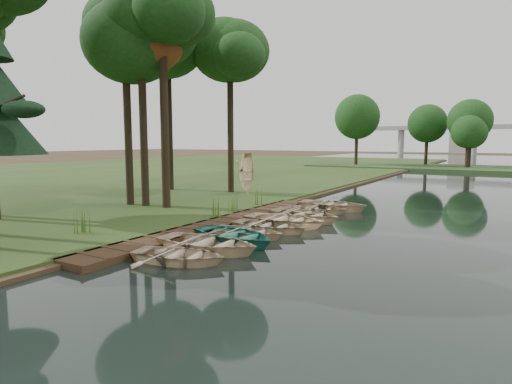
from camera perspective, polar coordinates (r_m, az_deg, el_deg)
The scene contains 25 objects.
ground at distance 19.31m, azimuth -1.12°, elevation -5.26°, with size 300.00×300.00×0.00m, color #3D2F1D.
boardwalk at distance 20.16m, azimuth -4.98°, elevation -4.34°, with size 1.60×16.00×0.30m, color #362415.
peninsula at distance 66.11m, azimuth 29.30°, elevation 2.63°, with size 50.00×14.00×0.45m, color #2C471F.
far_trees at distance 66.23m, azimuth 26.70°, elevation 8.15°, with size 45.60×5.60×8.80m.
building_b at distance 161.68m, azimuth 25.97°, elevation 6.82°, with size 8.00×8.00×12.00m, color #A5A5A0.
rowboat_0 at distance 14.42m, azimuth -10.21°, elevation -7.97°, with size 2.32×3.25×0.67m, color beige.
rowboat_1 at distance 15.63m, azimuth -6.46°, elevation -6.46°, with size 2.85×3.99×0.83m, color beige.
rowboat_2 at distance 16.82m, azimuth -2.93°, elevation -5.53°, with size 2.74×3.83×0.79m, color teal.
rowboat_3 at distance 17.77m, azimuth -1.18°, elevation -5.07°, with size 2.29×3.21×0.66m, color beige.
rowboat_4 at distance 18.93m, azimuth 1.82°, elevation -4.25°, with size 2.48×3.47×0.72m, color beige.
rowboat_5 at distance 20.10m, azimuth 3.81°, elevation -3.47°, with size 2.82×3.94×0.82m, color beige.
rowboat_6 at distance 21.64m, azimuth 6.54°, elevation -2.77°, with size 2.79×3.91×0.81m, color beige.
rowboat_7 at distance 22.78m, azimuth 6.50°, elevation -2.43°, with size 2.40×3.37×0.70m, color beige.
rowboat_8 at distance 23.95m, azimuth 8.44°, elevation -2.08°, with size 2.21×3.10×0.64m, color beige.
rowboat_9 at distance 25.15m, azimuth 10.18°, elevation -1.47°, with size 2.85×3.99×0.83m, color beige.
stored_rowboat at distance 30.25m, azimuth -1.20°, elevation 0.28°, with size 2.08×2.91×0.60m, color beige.
tree_2 at distance 26.23m, azimuth -15.15°, elevation 19.97°, with size 3.85×3.85×11.64m.
tree_3 at distance 26.98m, azimuth -17.13°, elevation 19.78°, with size 5.52×5.52×12.34m.
tree_4 at distance 25.52m, azimuth -12.46°, elevation 22.71°, with size 4.20×4.20×12.78m.
tree_5 at distance 34.54m, azimuth -11.75°, elevation 19.44°, with size 6.06×6.06×14.03m.
tree_6 at distance 32.02m, azimuth -3.49°, elevation 18.18°, with size 5.01×5.01×12.28m.
reeds_0 at distance 18.84m, azimuth -22.23°, elevation -3.69°, with size 0.60×0.60×0.94m, color #3F661E.
reeds_1 at distance 22.80m, azimuth -3.03°, elevation -1.43°, with size 0.60×0.60×0.95m, color #3F661E.
reeds_2 at distance 21.45m, azimuth -5.57°, elevation -2.07°, with size 0.60×0.60×0.88m, color #3F661E.
reeds_3 at distance 25.32m, azimuth 0.08°, elevation -0.62°, with size 0.60×0.60×0.93m, color #3F661E.
Camera 1 is at (10.08, -15.97, 4.04)m, focal length 30.00 mm.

